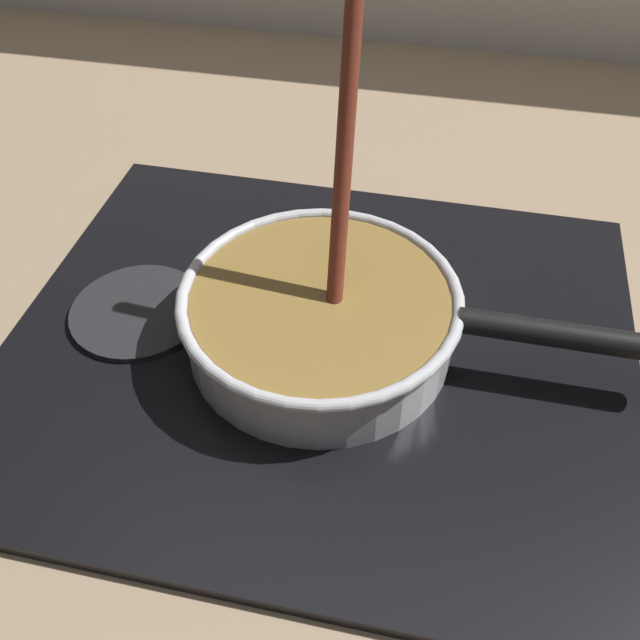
# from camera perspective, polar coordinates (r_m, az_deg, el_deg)

# --- Properties ---
(ground) EXTENTS (2.40, 1.60, 0.04)m
(ground) POSITION_cam_1_polar(r_m,az_deg,el_deg) (0.59, 2.31, -12.36)
(ground) COLOR #9E8466
(hob_plate) EXTENTS (0.56, 0.48, 0.01)m
(hob_plate) POSITION_cam_1_polar(r_m,az_deg,el_deg) (0.64, 0.00, -2.15)
(hob_plate) COLOR black
(hob_plate) RESTS_ON ground
(burner_ring) EXTENTS (0.19, 0.19, 0.01)m
(burner_ring) POSITION_cam_1_polar(r_m,az_deg,el_deg) (0.63, 0.00, -1.53)
(burner_ring) COLOR #592D0C
(burner_ring) RESTS_ON hob_plate
(spare_burner) EXTENTS (0.13, 0.13, 0.01)m
(spare_burner) POSITION_cam_1_polar(r_m,az_deg,el_deg) (0.68, -14.55, 0.70)
(spare_burner) COLOR #262628
(spare_burner) RESTS_ON hob_plate
(cooking_pan) EXTENTS (0.42, 0.24, 0.28)m
(cooking_pan) POSITION_cam_1_polar(r_m,az_deg,el_deg) (0.61, 0.28, 0.37)
(cooking_pan) COLOR silver
(cooking_pan) RESTS_ON hob_plate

